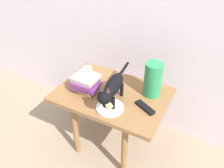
{
  "coord_description": "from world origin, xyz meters",
  "views": [
    {
      "loc": [
        0.62,
        -1.18,
        1.58
      ],
      "look_at": [
        0.0,
        0.0,
        0.61
      ],
      "focal_mm": 38.1,
      "sensor_mm": 36.0,
      "label": 1
    }
  ],
  "objects_px": {
    "cat": "(112,88)",
    "candle_jar": "(88,73)",
    "tv_remote": "(145,107)",
    "book_stack": "(86,83)",
    "bread_roll": "(111,104)",
    "side_table": "(112,101)",
    "green_vase": "(153,79)",
    "plate": "(110,108)"
  },
  "relations": [
    {
      "from": "side_table",
      "to": "tv_remote",
      "type": "bearing_deg",
      "value": -9.43
    },
    {
      "from": "cat",
      "to": "bread_roll",
      "type": "bearing_deg",
      "value": -72.37
    },
    {
      "from": "plate",
      "to": "candle_jar",
      "type": "bearing_deg",
      "value": 143.04
    },
    {
      "from": "book_stack",
      "to": "cat",
      "type": "bearing_deg",
      "value": -11.67
    },
    {
      "from": "bread_roll",
      "to": "green_vase",
      "type": "relative_size",
      "value": 0.32
    },
    {
      "from": "candle_jar",
      "to": "tv_remote",
      "type": "height_order",
      "value": "candle_jar"
    },
    {
      "from": "plate",
      "to": "cat",
      "type": "relative_size",
      "value": 0.38
    },
    {
      "from": "plate",
      "to": "book_stack",
      "type": "distance_m",
      "value": 0.27
    },
    {
      "from": "bread_roll",
      "to": "book_stack",
      "type": "height_order",
      "value": "book_stack"
    },
    {
      "from": "candle_jar",
      "to": "tv_remote",
      "type": "bearing_deg",
      "value": -14.72
    },
    {
      "from": "plate",
      "to": "book_stack",
      "type": "relative_size",
      "value": 0.9
    },
    {
      "from": "tv_remote",
      "to": "book_stack",
      "type": "bearing_deg",
      "value": -153.04
    },
    {
      "from": "cat",
      "to": "candle_jar",
      "type": "relative_size",
      "value": 5.63
    },
    {
      "from": "tv_remote",
      "to": "plate",
      "type": "bearing_deg",
      "value": -126.43
    },
    {
      "from": "bread_roll",
      "to": "side_table",
      "type": "bearing_deg",
      "value": 114.77
    },
    {
      "from": "cat",
      "to": "book_stack",
      "type": "distance_m",
      "value": 0.25
    },
    {
      "from": "bread_roll",
      "to": "cat",
      "type": "height_order",
      "value": "cat"
    },
    {
      "from": "candle_jar",
      "to": "side_table",
      "type": "bearing_deg",
      "value": -19.88
    },
    {
      "from": "book_stack",
      "to": "green_vase",
      "type": "height_order",
      "value": "green_vase"
    },
    {
      "from": "plate",
      "to": "side_table",
      "type": "bearing_deg",
      "value": 113.07
    },
    {
      "from": "plate",
      "to": "bread_roll",
      "type": "bearing_deg",
      "value": 39.11
    },
    {
      "from": "plate",
      "to": "tv_remote",
      "type": "distance_m",
      "value": 0.23
    },
    {
      "from": "plate",
      "to": "candle_jar",
      "type": "distance_m",
      "value": 0.41
    },
    {
      "from": "candle_jar",
      "to": "book_stack",
      "type": "bearing_deg",
      "value": -61.86
    },
    {
      "from": "book_stack",
      "to": "bread_roll",
      "type": "bearing_deg",
      "value": -20.95
    },
    {
      "from": "cat",
      "to": "book_stack",
      "type": "bearing_deg",
      "value": 168.33
    },
    {
      "from": "green_vase",
      "to": "bread_roll",
      "type": "bearing_deg",
      "value": -124.01
    },
    {
      "from": "candle_jar",
      "to": "green_vase",
      "type": "bearing_deg",
      "value": 3.12
    },
    {
      "from": "tv_remote",
      "to": "green_vase",
      "type": "bearing_deg",
      "value": 122.41
    },
    {
      "from": "bread_roll",
      "to": "candle_jar",
      "type": "relative_size",
      "value": 0.94
    },
    {
      "from": "green_vase",
      "to": "tv_remote",
      "type": "relative_size",
      "value": 1.66
    },
    {
      "from": "cat",
      "to": "tv_remote",
      "type": "height_order",
      "value": "cat"
    },
    {
      "from": "side_table",
      "to": "tv_remote",
      "type": "xyz_separation_m",
      "value": [
        0.27,
        -0.04,
        0.09
      ]
    },
    {
      "from": "side_table",
      "to": "candle_jar",
      "type": "relative_size",
      "value": 9.21
    },
    {
      "from": "book_stack",
      "to": "candle_jar",
      "type": "bearing_deg",
      "value": 118.14
    },
    {
      "from": "plate",
      "to": "tv_remote",
      "type": "height_order",
      "value": "tv_remote"
    },
    {
      "from": "green_vase",
      "to": "plate",
      "type": "bearing_deg",
      "value": -124.26
    },
    {
      "from": "book_stack",
      "to": "tv_remote",
      "type": "distance_m",
      "value": 0.45
    },
    {
      "from": "bread_roll",
      "to": "candle_jar",
      "type": "distance_m",
      "value": 0.41
    },
    {
      "from": "bread_roll",
      "to": "candle_jar",
      "type": "xyz_separation_m",
      "value": [
        -0.33,
        0.24,
        -0.0
      ]
    },
    {
      "from": "green_vase",
      "to": "candle_jar",
      "type": "height_order",
      "value": "green_vase"
    },
    {
      "from": "cat",
      "to": "tv_remote",
      "type": "xyz_separation_m",
      "value": [
        0.22,
        0.06,
        -0.12
      ]
    }
  ]
}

